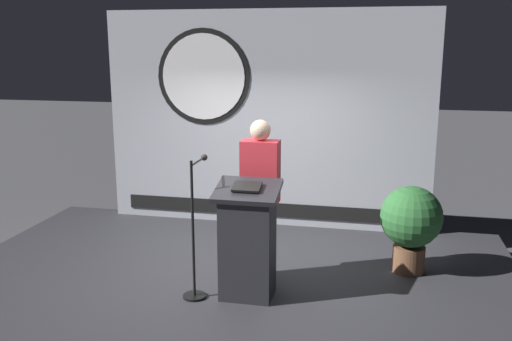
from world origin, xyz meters
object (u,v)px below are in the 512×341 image
at_px(podium, 248,242).
at_px(speaker_person, 260,199).
at_px(potted_plant, 411,221).
at_px(microphone_stand, 195,249).

relative_size(podium, speaker_person, 0.68).
bearing_deg(potted_plant, podium, -148.41).
distance_m(speaker_person, microphone_stand, 0.89).
relative_size(podium, potted_plant, 1.21).
relative_size(podium, microphone_stand, 0.84).
height_order(speaker_person, potted_plant, speaker_person).
bearing_deg(microphone_stand, potted_plant, 26.93).
bearing_deg(podium, potted_plant, 31.59).
height_order(podium, microphone_stand, microphone_stand).
height_order(podium, speaker_person, speaker_person).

